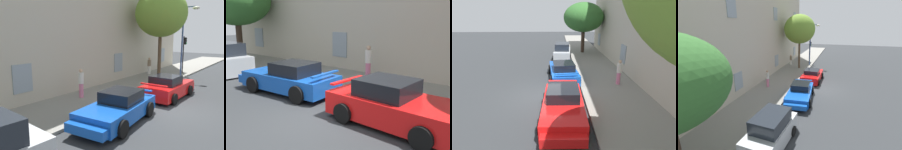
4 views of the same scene
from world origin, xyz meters
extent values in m
plane|color=#2B2D30|center=(0.00, 0.00, 0.00)|extent=(80.00, 80.00, 0.00)
cube|color=gray|center=(0.00, 4.58, 0.07)|extent=(60.00, 3.96, 0.14)
cube|color=#8C99A3|center=(-4.34, 6.53, 1.60)|extent=(1.10, 0.06, 1.50)
cube|color=#8C99A3|center=(4.34, 6.53, 1.60)|extent=(1.10, 0.06, 1.50)
cube|color=#8C99A3|center=(13.03, 6.53, 1.60)|extent=(1.10, 0.06, 1.50)
cube|color=#8C99A3|center=(13.03, 6.53, 7.44)|extent=(1.10, 0.06, 1.50)
cube|color=#144CB2|center=(-2.93, 1.47, 0.53)|extent=(4.41, 2.25, 0.65)
cube|color=black|center=(-2.61, 1.50, 1.12)|extent=(1.83, 1.65, 0.51)
cube|color=#144CB2|center=(-4.80, 1.31, 0.45)|extent=(1.43, 1.83, 0.36)
cube|color=#144CB2|center=(-0.98, 1.64, 1.08)|extent=(0.30, 1.60, 0.06)
cylinder|color=black|center=(-4.16, 0.42, 0.36)|extent=(0.73, 0.30, 0.71)
cylinder|color=black|center=(-4.33, 2.29, 0.36)|extent=(0.73, 0.30, 0.71)
cylinder|color=black|center=(-1.53, 0.65, 0.36)|extent=(0.73, 0.30, 0.71)
cylinder|color=black|center=(-1.70, 2.52, 0.36)|extent=(0.73, 0.30, 0.71)
cube|color=red|center=(2.24, 1.32, 0.52)|extent=(4.15, 1.98, 0.73)
cube|color=black|center=(1.93, 1.32, 1.14)|extent=(1.68, 1.55, 0.51)
cube|color=red|center=(4.05, 1.28, 0.43)|extent=(1.27, 1.77, 0.40)
cube|color=red|center=(0.35, 1.36, 1.11)|extent=(0.19, 1.61, 0.06)
cylinder|color=black|center=(3.53, 2.23, 0.32)|extent=(0.65, 0.25, 0.64)
cylinder|color=black|center=(3.49, 0.34, 0.32)|extent=(0.65, 0.25, 0.64)
cylinder|color=black|center=(0.99, 2.29, 0.32)|extent=(0.65, 0.25, 0.64)
cylinder|color=black|center=(0.94, 0.40, 0.32)|extent=(0.65, 0.25, 0.64)
cylinder|color=brown|center=(6.98, 4.10, 2.19)|extent=(0.29, 0.29, 4.11)
ellipsoid|color=olive|center=(6.98, 4.10, 5.61)|extent=(4.26, 4.26, 3.91)
cylinder|color=black|center=(10.62, 3.31, 1.93)|extent=(0.10, 0.10, 3.59)
cube|color=black|center=(10.62, 3.17, 3.28)|extent=(0.22, 0.20, 0.66)
sphere|color=black|center=(10.62, 3.06, 3.49)|extent=(0.12, 0.12, 0.12)
sphere|color=black|center=(10.62, 3.06, 3.28)|extent=(0.12, 0.12, 0.12)
sphere|color=green|center=(10.62, 3.06, 3.07)|extent=(0.12, 0.12, 0.12)
cylinder|color=#3F5999|center=(9.16, 2.96, 3.25)|extent=(0.14, 0.14, 6.22)
cube|color=#3F5999|center=(9.16, 2.41, 6.21)|extent=(0.08, 1.10, 0.08)
ellipsoid|color=#EAE5C6|center=(9.16, 1.91, 6.08)|extent=(0.44, 0.60, 0.28)
cylinder|color=pink|center=(-1.37, 5.23, 0.56)|extent=(0.34, 0.34, 0.85)
cylinder|color=silver|center=(-1.37, 5.23, 1.31)|extent=(0.43, 0.43, 0.65)
sphere|color=tan|center=(-1.37, 5.23, 1.76)|extent=(0.22, 0.22, 0.22)
cylinder|color=silver|center=(8.54, 5.82, 0.52)|extent=(0.36, 0.36, 0.76)
cylinder|color=#8C7259|center=(8.54, 5.82, 1.19)|extent=(0.46, 0.46, 0.59)
sphere|color=tan|center=(8.54, 5.82, 1.61)|extent=(0.22, 0.22, 0.22)
camera|label=1|loc=(-10.75, -3.98, 3.82)|focal=35.95mm
camera|label=2|loc=(5.66, -5.41, 3.24)|focal=40.89mm
camera|label=3|loc=(9.45, 1.10, 4.74)|focal=27.34mm
camera|label=4|loc=(-15.54, -1.55, 6.18)|focal=26.15mm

